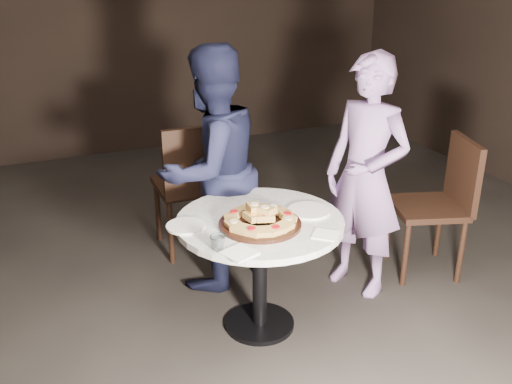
% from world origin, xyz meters
% --- Properties ---
extents(floor, '(7.00, 7.00, 0.00)m').
position_xyz_m(floor, '(0.00, 0.00, 0.00)').
color(floor, black).
rests_on(floor, ground).
extents(table, '(1.04, 1.04, 0.64)m').
position_xyz_m(table, '(0.07, 0.12, 0.52)').
color(table, black).
rests_on(table, ground).
extents(serving_board, '(0.45, 0.45, 0.02)m').
position_xyz_m(serving_board, '(0.04, 0.05, 0.65)').
color(serving_board, black).
rests_on(serving_board, table).
extents(focaccia_pile, '(0.37, 0.36, 0.10)m').
position_xyz_m(focaccia_pile, '(0.04, 0.05, 0.69)').
color(focaccia_pile, '#AE8343').
rests_on(focaccia_pile, serving_board).
extents(plate_left, '(0.25, 0.25, 0.01)m').
position_xyz_m(plate_left, '(-0.30, 0.18, 0.65)').
color(plate_left, white).
rests_on(plate_left, table).
extents(plate_right, '(0.29, 0.29, 0.01)m').
position_xyz_m(plate_right, '(0.35, 0.10, 0.65)').
color(plate_right, white).
rests_on(plate_right, table).
extents(water_glass, '(0.09, 0.09, 0.07)m').
position_xyz_m(water_glass, '(-0.23, -0.11, 0.68)').
color(water_glass, silver).
rests_on(water_glass, table).
extents(napkin_near, '(0.17, 0.17, 0.01)m').
position_xyz_m(napkin_near, '(-0.16, -0.18, 0.65)').
color(napkin_near, white).
rests_on(napkin_near, table).
extents(napkin_far, '(0.16, 0.16, 0.01)m').
position_xyz_m(napkin_far, '(0.29, -0.17, 0.65)').
color(napkin_far, white).
rests_on(napkin_far, table).
extents(chair_far, '(0.44, 0.46, 0.92)m').
position_xyz_m(chair_far, '(0.01, 1.07, 0.53)').
color(chair_far, black).
rests_on(chair_far, ground).
extents(chair_right, '(0.53, 0.52, 0.87)m').
position_xyz_m(chair_right, '(1.36, 0.24, 0.50)').
color(chair_right, black).
rests_on(chair_right, ground).
extents(diner_navy, '(0.86, 0.77, 1.45)m').
position_xyz_m(diner_navy, '(0.01, 0.68, 0.73)').
color(diner_navy, black).
rests_on(diner_navy, ground).
extents(diner_teal, '(0.52, 0.61, 1.42)m').
position_xyz_m(diner_teal, '(0.80, 0.27, 0.71)').
color(diner_teal, '#866BA4').
rests_on(diner_teal, ground).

